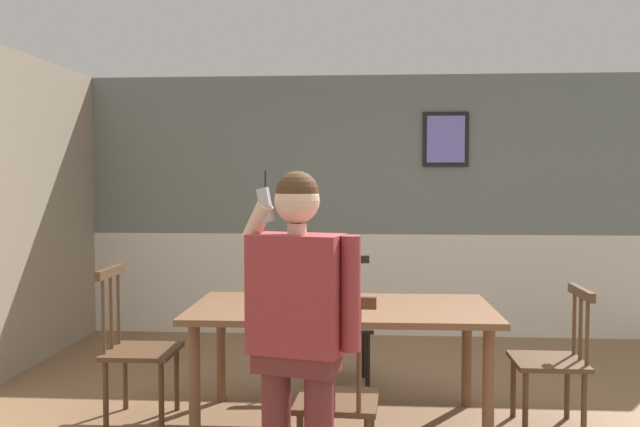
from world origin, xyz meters
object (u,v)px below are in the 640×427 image
Objects in this scene: chair_at_table_head at (136,347)px; chair_opposite_corner at (554,359)px; chair_by_doorway at (344,322)px; person_figure at (299,320)px; chair_near_window at (336,396)px; dining_table at (341,318)px.

chair_opposite_corner is at bearing 90.04° from chair_at_table_head.
person_figure reaches higher than chair_by_doorway.
chair_opposite_corner is (1.36, 0.90, -0.02)m from chair_near_window.
chair_near_window reaches higher than chair_by_doorway.
dining_table is 1.38m from chair_opposite_corner.
chair_near_window is at bearing 123.97° from chair_opposite_corner.
chair_by_doorway is 0.97× the size of chair_at_table_head.
dining_table is 1.93× the size of chair_at_table_head.
person_figure is (-1.52, -1.23, 0.49)m from chair_opposite_corner.
chair_at_table_head is 1.12× the size of chair_opposite_corner.
person_figure is at bearing 44.45° from chair_at_table_head.
person_figure is (-0.16, -0.34, 0.47)m from chair_near_window.
chair_near_window is (0.00, -0.89, -0.22)m from dining_table.
chair_opposite_corner is at bearing 142.51° from chair_by_doorway.
chair_by_doorway is at bearing 123.04° from chair_at_table_head.
chair_by_doorway is at bearing -79.31° from person_figure.
person_figure is at bearing 129.54° from chair_opposite_corner.
chair_near_window reaches higher than chair_at_table_head.
chair_near_window is at bearing 85.45° from chair_by_doorway.
chair_by_doorway is (-0.01, 0.88, -0.22)m from dining_table.
dining_table is 1.38m from chair_at_table_head.
chair_near_window is 1.04× the size of chair_by_doorway.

